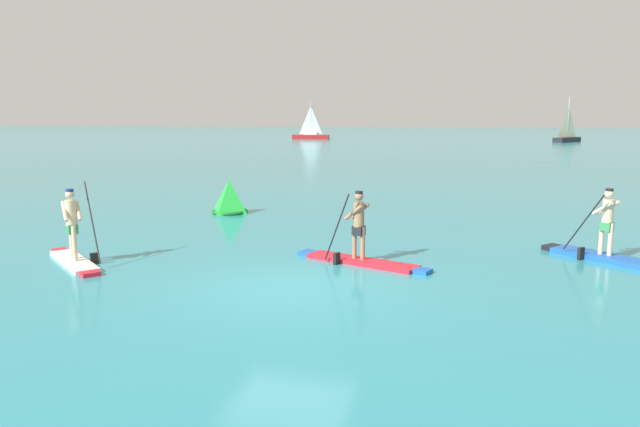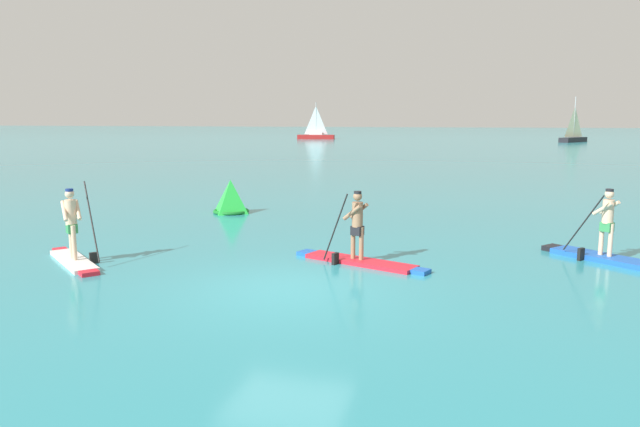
% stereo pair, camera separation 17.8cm
% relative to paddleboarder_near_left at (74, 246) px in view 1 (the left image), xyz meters
% --- Properties ---
extents(ground, '(440.00, 440.00, 0.00)m').
position_rel_paddleboarder_near_left_xyz_m(ground, '(5.61, -0.76, -0.44)').
color(ground, teal).
extents(paddleboarder_near_left, '(2.67, 2.28, 1.98)m').
position_rel_paddleboarder_near_left_xyz_m(paddleboarder_near_left, '(0.00, 0.00, 0.00)').
color(paddleboarder_near_left, white).
rests_on(paddleboarder_near_left, ground).
extents(paddleboarder_mid_center, '(3.45, 1.62, 1.78)m').
position_rel_paddleboarder_near_left_xyz_m(paddleboarder_mid_center, '(6.58, 1.76, -0.07)').
color(paddleboarder_mid_center, red).
rests_on(paddleboarder_mid_center, ground).
extents(paddleboarder_far_right, '(2.78, 2.38, 1.77)m').
position_rel_paddleboarder_near_left_xyz_m(paddleboarder_far_right, '(12.32, 3.61, -0.11)').
color(paddleboarder_far_right, blue).
rests_on(paddleboarder_far_right, ground).
extents(race_marker_buoy, '(1.32, 1.32, 1.22)m').
position_rel_paddleboarder_near_left_xyz_m(race_marker_buoy, '(0.52, 8.09, 0.10)').
color(race_marker_buoy, green).
rests_on(race_marker_buoy, ground).
extents(sailboat_left_horizon, '(6.22, 2.63, 5.98)m').
position_rel_paddleboarder_near_left_xyz_m(sailboat_left_horizon, '(-17.43, 83.65, 0.29)').
color(sailboat_left_horizon, '#A51E1E').
rests_on(sailboat_left_horizon, ground).
extents(sailboat_right_horizon, '(4.54, 6.25, 6.48)m').
position_rel_paddleboarder_near_left_xyz_m(sailboat_right_horizon, '(21.84, 81.60, 0.30)').
color(sailboat_right_horizon, black).
rests_on(sailboat_right_horizon, ground).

